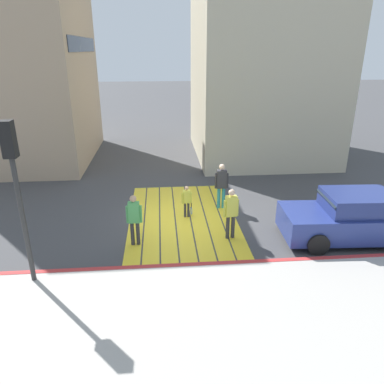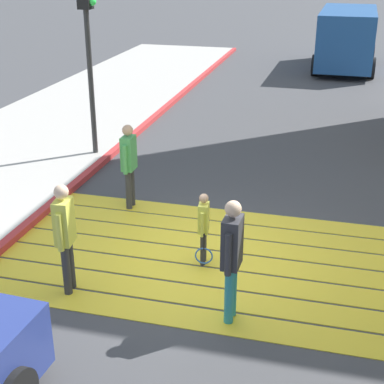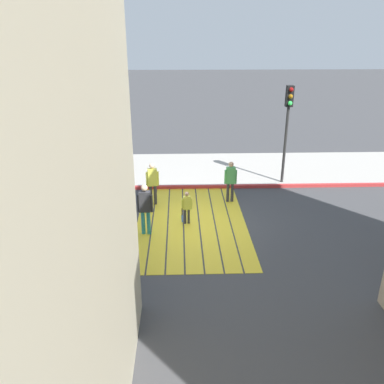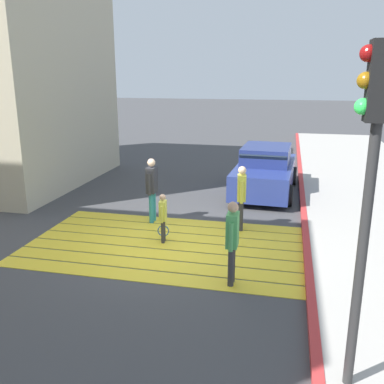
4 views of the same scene
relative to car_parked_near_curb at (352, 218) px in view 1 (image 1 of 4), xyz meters
name	(u,v)px [view 1 (image 1 of 4)]	position (x,y,z in m)	size (l,w,h in m)	color
ground_plane	(183,218)	(2.00, 5.23, -0.73)	(120.00, 120.00, 0.00)	#424244
crosswalk_stripes	(183,218)	(2.00, 5.23, -0.73)	(6.40, 3.80, 0.01)	yellow
sidewalk_west	(199,326)	(-3.60, 5.23, -0.67)	(4.80, 40.00, 0.12)	#ADA8A0
curb_painted	(190,266)	(-1.25, 5.23, -0.67)	(0.16, 40.00, 0.13)	#BC3333
building_far_north	(23,56)	(10.50, 12.74, 4.64)	(8.00, 6.03, 10.74)	tan
building_far_south	(262,62)	(10.50, 0.38, 4.29)	(8.00, 7.03, 10.05)	beige
car_parked_near_curb	(352,218)	(0.00, 0.00, 0.00)	(2.15, 4.38, 1.57)	navy
traffic_light_corner	(15,172)	(-1.58, 9.32, 2.30)	(0.39, 0.28, 4.24)	#2D2D2D
pedestrian_adult_lead	(231,210)	(0.38, 3.81, 0.24)	(0.26, 0.49, 1.68)	#333338
pedestrian_adult_trailing	(222,183)	(2.79, 3.71, 0.29)	(0.24, 0.51, 1.75)	teal
pedestrian_adult_side	(134,217)	(0.22, 6.81, 0.23)	(0.21, 0.49, 1.65)	#333338
pedestrian_child_with_racket	(187,200)	(2.09, 5.07, -0.07)	(0.28, 0.38, 1.20)	#333338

